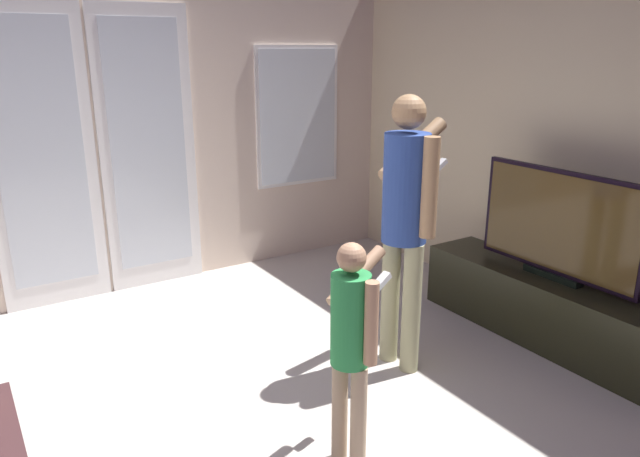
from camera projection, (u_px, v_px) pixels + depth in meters
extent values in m
cube|color=beige|center=(50.00, 131.00, 4.14)|extent=(5.71, 0.06, 2.54)
cube|color=white|center=(42.00, 163.00, 4.12)|extent=(0.73, 0.02, 2.17)
cube|color=silver|center=(41.00, 156.00, 4.10)|extent=(0.57, 0.01, 1.87)
cube|color=white|center=(149.00, 153.00, 4.51)|extent=(0.73, 0.02, 2.17)
cube|color=silver|center=(149.00, 147.00, 4.48)|extent=(0.57, 0.01, 1.87)
cube|color=white|center=(298.00, 117.00, 5.13)|extent=(0.80, 0.02, 1.19)
cube|color=silver|center=(299.00, 117.00, 5.12)|extent=(0.74, 0.01, 1.13)
cube|color=beige|center=(603.00, 141.00, 3.68)|extent=(0.06, 4.80, 2.54)
cylinder|color=#3F2526|center=(11.00, 445.00, 2.48)|extent=(0.05, 0.05, 0.47)
cube|color=black|center=(548.00, 309.00, 3.81)|extent=(0.43, 1.78, 0.43)
cube|color=black|center=(553.00, 275.00, 3.74)|extent=(0.08, 0.39, 0.04)
cube|color=black|center=(559.00, 223.00, 3.64)|extent=(0.04, 1.12, 0.65)
cube|color=#4C3819|center=(557.00, 223.00, 3.63)|extent=(0.00, 1.07, 0.60)
cylinder|color=tan|center=(411.00, 309.00, 3.40)|extent=(0.11, 0.11, 0.78)
cylinder|color=tan|center=(390.00, 300.00, 3.52)|extent=(0.11, 0.11, 0.78)
cylinder|color=#2F4B9B|center=(406.00, 189.00, 3.25)|extent=(0.25, 0.25, 0.61)
sphere|color=tan|center=(409.00, 112.00, 3.13)|extent=(0.19, 0.19, 0.19)
cylinder|color=tan|center=(430.00, 188.00, 3.12)|extent=(0.09, 0.09, 0.54)
cylinder|color=tan|center=(413.00, 149.00, 3.47)|extent=(0.52, 0.14, 0.34)
cube|color=white|center=(438.00, 167.00, 3.65)|extent=(0.14, 0.05, 0.10)
cylinder|color=tan|center=(358.00, 420.00, 2.59)|extent=(0.07, 0.07, 0.52)
cylinder|color=tan|center=(340.00, 410.00, 2.67)|extent=(0.07, 0.07, 0.52)
cylinder|color=green|center=(350.00, 320.00, 2.50)|extent=(0.17, 0.17, 0.41)
sphere|color=tan|center=(352.00, 257.00, 2.41)|extent=(0.13, 0.13, 0.13)
cylinder|color=tan|center=(371.00, 324.00, 2.41)|extent=(0.06, 0.06, 0.36)
cylinder|color=tan|center=(357.00, 276.00, 2.65)|extent=(0.36, 0.13, 0.22)
cube|color=white|center=(379.00, 284.00, 2.78)|extent=(0.14, 0.07, 0.09)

